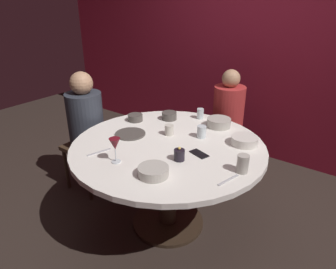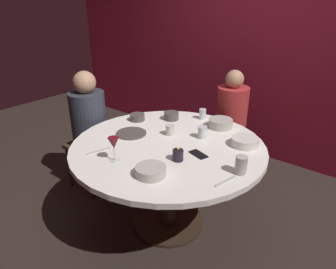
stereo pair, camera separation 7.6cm
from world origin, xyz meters
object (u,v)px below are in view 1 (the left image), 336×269
Objects in this scene: cell_phone at (199,154)px; dining_table at (168,160)px; wine_glass at (115,145)px; cup_by_right_diner at (200,114)px; bowl_small_white at (135,118)px; bowl_rice_portion at (219,123)px; bowl_sauce_side at (153,171)px; cup_near_candle at (169,130)px; dinner_plate at (130,134)px; bowl_serving_large at (244,140)px; seated_diner_left at (86,120)px; seated_diner_back at (228,112)px; candle_holder at (179,155)px; bowl_salad_center at (169,116)px; cup_center_front at (243,164)px; cup_by_left_diner at (202,132)px.

dining_table is at bearing -72.42° from cell_phone.
wine_glass is 1.04m from cup_by_right_diner.
dining_table is at bearing -21.89° from bowl_small_white.
dining_table is 0.58m from bowl_rice_portion.
bowl_sauce_side is at bearing -87.30° from bowl_rice_portion.
cup_near_candle reaches higher than cell_phone.
dining_table is at bearing -82.44° from cup_by_right_diner.
bowl_serving_large is (0.82, 0.38, 0.02)m from dinner_plate.
seated_diner_left is at bearing 160.23° from bowl_sauce_side.
seated_diner_left reaches higher than bowl_rice_portion.
candle_holder is at bearing 10.06° from seated_diner_back.
bowl_rice_portion is at bearing 92.70° from bowl_sauce_side.
dinner_plate is at bearing 120.68° from wine_glass.
dinner_plate is (-0.56, 0.11, -0.03)m from candle_holder.
seated_diner_left reaches higher than bowl_serving_large.
bowl_salad_center reaches higher than bowl_serving_large.
bowl_rice_portion is at bearing -17.16° from cup_by_right_diner.
cell_phone is at bearing 66.73° from candle_holder.
bowl_salad_center is at bearing 83.30° from dinner_plate.
bowl_salad_center is (-0.50, 0.57, -0.01)m from candle_holder.
bowl_sauce_side is 1.63× the size of cup_center_front.
cup_by_right_diner is (0.88, 0.60, 0.07)m from seated_diner_left.
cup_by_right_diner reaches higher than bowl_salad_center.
cup_by_right_diner is (-0.36, 0.60, 0.04)m from cell_phone.
candle_holder is 0.84× the size of cup_center_front.
bowl_rice_portion is at bearing 16.63° from seated_diner_back.
dining_table is 1.03m from seated_diner_back.
bowl_serving_large is at bearing 14.58° from cup_by_left_diner.
wine_glass reaches higher than candle_holder.
bowl_serving_large reaches higher than bowl_sauce_side.
bowl_small_white is at bearing -153.95° from bowl_rice_portion.
cup_near_candle is (0.43, -0.07, 0.01)m from bowl_small_white.
cup_by_right_diner is (-0.55, 0.26, 0.02)m from bowl_serving_large.
dining_table is at bearing -105.29° from bowl_rice_portion.
seated_diner_left is 11.76× the size of candle_holder.
wine_glass reaches higher than bowl_salad_center.
bowl_serving_large is 1.53× the size of bowl_small_white.
cup_near_candle is at bearing 165.42° from cup_center_front.
bowl_sauce_side is (0.19, -0.41, 0.17)m from dining_table.
cup_center_front reaches higher than cell_phone.
seated_diner_left reaches higher than cup_near_candle.
cell_phone is at bearing 0.43° from dining_table.
cell_phone is (1.23, 0.00, 0.03)m from seated_diner_left.
seated_diner_left is 0.88m from cup_near_candle.
cup_by_right_diner is (-0.23, 0.07, 0.01)m from bowl_rice_portion.
candle_holder is 0.81m from bowl_small_white.
cup_center_front is at bearing 30.20° from seated_diner_back.
dining_table is at bearing -118.72° from cup_by_left_diner.
bowl_salad_center is (0.05, 0.46, 0.03)m from dinner_plate.
bowl_serving_large is at bearing 36.18° from dining_table.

